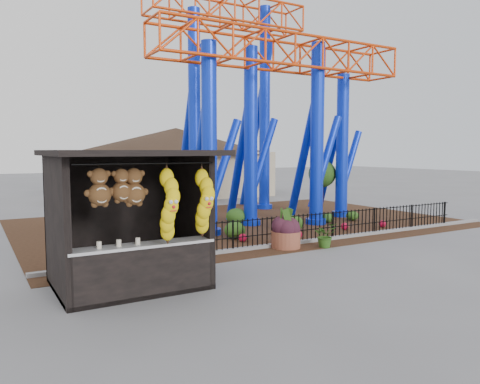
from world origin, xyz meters
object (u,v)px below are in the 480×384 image
roller_coaster (260,74)px  terracotta_planter (286,240)px  potted_plant (325,235)px  prize_booth (132,221)px

roller_coaster → terracotta_planter: size_ratio=11.83×
terracotta_planter → potted_plant: size_ratio=1.16×
terracotta_planter → potted_plant: potted_plant is taller
prize_booth → roller_coaster: bearing=42.1°
prize_booth → potted_plant: prize_booth is taller
roller_coaster → terracotta_planter: (-2.56, -5.53, -6.17)m
terracotta_planter → potted_plant: (1.14, -0.56, 0.13)m
prize_booth → roller_coaster: roller_coaster is taller
roller_coaster → potted_plant: bearing=-103.1°
terracotta_planter → potted_plant: bearing=-26.1°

